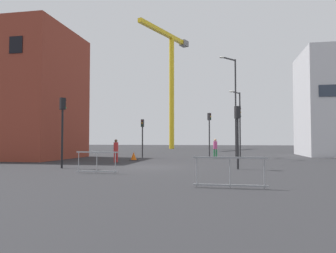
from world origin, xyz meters
TOP-DOWN VIEW (x-y plane):
  - ground at (0.00, 0.00)m, footprint 160.00×160.00m
  - brick_building at (-14.31, 6.59)m, footprint 10.79×8.51m
  - construction_crane at (-5.59, 38.47)m, footprint 6.46×14.94m
  - streetlamp_tall at (5.23, 9.72)m, footprint 1.44×1.61m
  - streetlamp_short at (5.71, 12.58)m, footprint 1.10×1.79m
  - traffic_light_far at (5.25, -0.58)m, footprint 0.39×0.35m
  - traffic_light_median at (2.92, 12.11)m, footprint 0.37×0.36m
  - traffic_light_crosswalk at (-3.11, 9.62)m, footprint 0.24×0.37m
  - traffic_light_island at (-4.85, -1.83)m, footprint 0.36×0.38m
  - pedestrian_walking at (3.57, 9.63)m, footprint 0.34×0.34m
  - pedestrian_waiting at (-3.45, 3.44)m, footprint 0.34×0.34m
  - safety_barrier_mid_span at (4.77, -7.89)m, footprint 2.54×0.08m
  - safety_barrier_front at (-1.71, -4.13)m, footprint 2.17×0.11m
  - traffic_cone_striped at (-2.89, 6.11)m, footprint 0.65×0.65m

SIDE VIEW (x-z plane):
  - ground at x=0.00m, z-range 0.00..0.00m
  - traffic_cone_striped at x=-2.89m, z-range -0.02..0.64m
  - safety_barrier_front at x=-1.71m, z-range 0.02..1.10m
  - safety_barrier_mid_span at x=4.77m, z-range 0.02..1.10m
  - pedestrian_waiting at x=-3.45m, z-range 0.14..1.83m
  - pedestrian_walking at x=3.57m, z-range 0.15..1.90m
  - traffic_light_crosswalk at x=-3.11m, z-range 0.63..4.19m
  - traffic_light_far at x=5.25m, z-range 0.64..4.21m
  - traffic_light_island at x=-4.85m, z-range 0.70..4.83m
  - traffic_light_median at x=2.92m, z-range 0.71..4.97m
  - streetlamp_short at x=5.71m, z-range 0.67..6.95m
  - streetlamp_tall at x=5.23m, z-range 0.73..9.58m
  - brick_building at x=-14.31m, z-range 0.00..11.39m
  - construction_crane at x=-5.59m, z-range 3.42..24.66m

